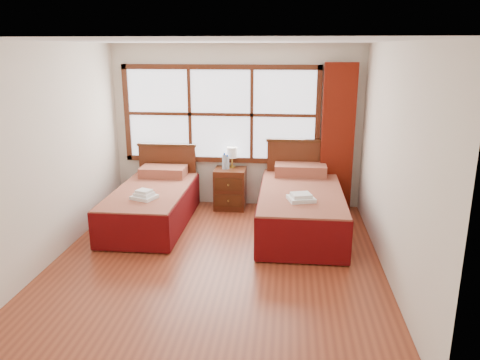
# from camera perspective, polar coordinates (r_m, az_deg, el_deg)

# --- Properties ---
(floor) EXTENTS (4.50, 4.50, 0.00)m
(floor) POSITION_cam_1_polar(r_m,az_deg,el_deg) (5.84, -2.88, -9.88)
(floor) COLOR brown
(floor) RESTS_ON ground
(ceiling) EXTENTS (4.50, 4.50, 0.00)m
(ceiling) POSITION_cam_1_polar(r_m,az_deg,el_deg) (5.26, -3.29, 16.56)
(ceiling) COLOR white
(ceiling) RESTS_ON wall_back
(wall_back) EXTENTS (4.00, 0.00, 4.00)m
(wall_back) POSITION_cam_1_polar(r_m,az_deg,el_deg) (7.59, -0.43, 6.52)
(wall_back) COLOR silver
(wall_back) RESTS_ON floor
(wall_left) EXTENTS (0.00, 4.50, 4.50)m
(wall_left) POSITION_cam_1_polar(r_m,az_deg,el_deg) (6.04, -22.19, 2.90)
(wall_left) COLOR silver
(wall_left) RESTS_ON floor
(wall_right) EXTENTS (0.00, 4.50, 4.50)m
(wall_right) POSITION_cam_1_polar(r_m,az_deg,el_deg) (5.46, 18.14, 2.01)
(wall_right) COLOR silver
(wall_right) RESTS_ON floor
(window) EXTENTS (3.16, 0.06, 1.56)m
(window) POSITION_cam_1_polar(r_m,az_deg,el_deg) (7.55, -2.37, 7.99)
(window) COLOR white
(window) RESTS_ON wall_back
(curtain) EXTENTS (0.50, 0.16, 2.30)m
(curtain) POSITION_cam_1_polar(r_m,az_deg,el_deg) (7.47, 11.79, 5.02)
(curtain) COLOR maroon
(curtain) RESTS_ON wall_back
(bed_left) EXTENTS (1.05, 2.07, 1.02)m
(bed_left) POSITION_cam_1_polar(r_m,az_deg,el_deg) (7.05, -10.60, -2.81)
(bed_left) COLOR #3D1E0C
(bed_left) RESTS_ON floor
(bed_right) EXTENTS (1.16, 2.25, 1.13)m
(bed_right) POSITION_cam_1_polar(r_m,az_deg,el_deg) (6.76, 7.39, -3.17)
(bed_right) COLOR #3D1E0C
(bed_right) RESTS_ON floor
(nightstand) EXTENTS (0.49, 0.48, 0.66)m
(nightstand) POSITION_cam_1_polar(r_m,az_deg,el_deg) (7.57, -1.21, -1.06)
(nightstand) COLOR #4B2110
(nightstand) RESTS_ON floor
(towels_left) EXTENTS (0.38, 0.36, 0.13)m
(towels_left) POSITION_cam_1_polar(r_m,az_deg,el_deg) (6.50, -11.61, -1.83)
(towels_left) COLOR white
(towels_left) RESTS_ON bed_left
(towels_right) EXTENTS (0.40, 0.37, 0.10)m
(towels_right) POSITION_cam_1_polar(r_m,az_deg,el_deg) (6.15, 7.45, -2.14)
(towels_right) COLOR white
(towels_right) RESTS_ON bed_right
(lamp) EXTENTS (0.17, 0.17, 0.33)m
(lamp) POSITION_cam_1_polar(r_m,az_deg,el_deg) (7.54, -0.97, 3.31)
(lamp) COLOR gold
(lamp) RESTS_ON nightstand
(bottle_near) EXTENTS (0.07, 0.07, 0.27)m
(bottle_near) POSITION_cam_1_polar(r_m,az_deg,el_deg) (7.46, -1.91, 2.25)
(bottle_near) COLOR #A6C1D6
(bottle_near) RESTS_ON nightstand
(bottle_far) EXTENTS (0.06, 0.06, 0.23)m
(bottle_far) POSITION_cam_1_polar(r_m,az_deg,el_deg) (7.46, -1.56, 2.15)
(bottle_far) COLOR #A6C1D6
(bottle_far) RESTS_ON nightstand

